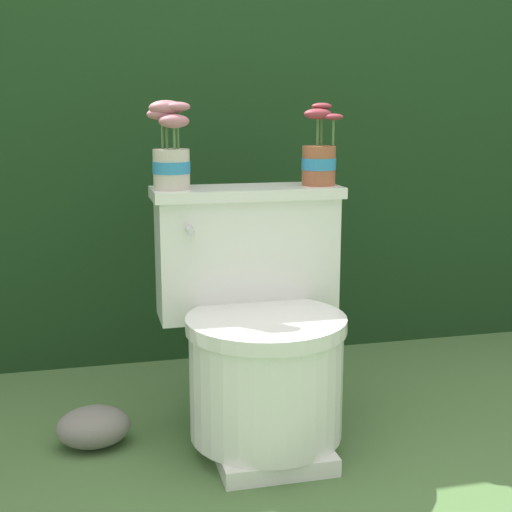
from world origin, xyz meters
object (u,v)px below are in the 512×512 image
potted_plant_midleft (319,157)px  potted_plant_left (171,151)px  garden_stone (93,427)px  toilet (259,334)px

potted_plant_midleft → potted_plant_left: bearing=-179.7°
garden_stone → toilet: bearing=-6.7°
garden_stone → potted_plant_left: bearing=19.7°
potted_plant_midleft → toilet: bearing=-146.3°
potted_plant_left → garden_stone: potted_plant_left is taller
toilet → garden_stone: toilet is taller
toilet → potted_plant_left: 0.54m
potted_plant_midleft → garden_stone: (-0.64, -0.09, -0.69)m
toilet → garden_stone: size_ratio=3.45×
potted_plant_midleft → garden_stone: size_ratio=1.16×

